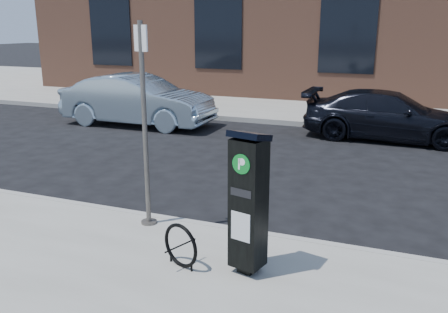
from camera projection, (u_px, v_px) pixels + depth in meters
The scene contains 9 objects.
ground at pixel (227, 236), 6.87m from camera, with size 120.00×120.00×0.00m, color black.
sidewalk_far at pixel (350, 98), 19.41m from camera, with size 60.00×12.00×0.15m, color gray.
curb_near at pixel (227, 232), 6.83m from camera, with size 60.00×0.12×0.16m, color #9E9B93.
curb_far at pixel (324, 126), 14.04m from camera, with size 60.00×0.12×0.16m, color #9E9B93.
parking_kiosk at pixel (248, 201), 5.35m from camera, with size 0.46×0.43×1.71m.
sign_pole at pixel (145, 128), 6.57m from camera, with size 0.24×0.23×2.86m.
bike_rack at pixel (181, 246), 5.63m from camera, with size 0.53×0.24×0.55m.
car_silver at pixel (137, 100), 14.29m from camera, with size 1.62×4.64×1.53m, color #99B2C3.
car_dark at pixel (388, 116), 12.53m from camera, with size 1.80×4.42×1.28m, color black.
Camera 1 is at (2.26, -5.89, 2.95)m, focal length 38.00 mm.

